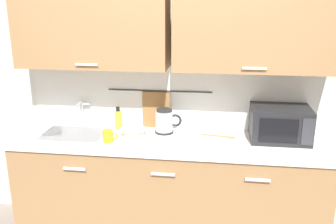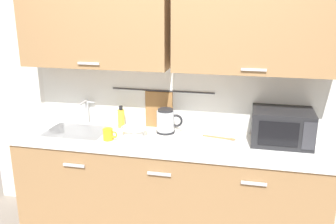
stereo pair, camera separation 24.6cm
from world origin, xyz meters
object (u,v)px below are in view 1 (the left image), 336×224
microwave (280,124)px  wooden_spoon (223,136)px  dish_soap_bottle (118,119)px  mixing_bowl (133,132)px  electric_kettle (165,121)px  mug_near_sink (108,136)px

microwave → wooden_spoon: (-0.45, -0.00, -0.13)m
dish_soap_bottle → mixing_bowl: 0.26m
mixing_bowl → wooden_spoon: (0.73, 0.09, -0.04)m
electric_kettle → mug_near_sink: (-0.41, -0.27, -0.05)m
electric_kettle → dish_soap_bottle: size_ratio=1.16×
dish_soap_bottle → mug_near_sink: (0.00, -0.32, -0.04)m
electric_kettle → mixing_bowl: bearing=-150.6°
microwave → dish_soap_bottle: microwave is taller
dish_soap_bottle → mixing_bowl: (0.17, -0.18, -0.04)m
microwave → mug_near_sink: microwave is taller
mug_near_sink → microwave: bearing=9.7°
dish_soap_bottle → microwave: bearing=-3.9°
electric_kettle → mixing_bowl: size_ratio=1.06×
dish_soap_bottle → mug_near_sink: dish_soap_bottle is taller
microwave → wooden_spoon: size_ratio=1.67×
microwave → mug_near_sink: 1.37m
dish_soap_bottle → mixing_bowl: bearing=-46.8°
wooden_spoon → dish_soap_bottle: bearing=174.1°
dish_soap_bottle → mug_near_sink: bearing=-89.2°
electric_kettle → dish_soap_bottle: bearing=173.6°
microwave → mixing_bowl: 1.18m
electric_kettle → microwave: bearing=-2.7°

